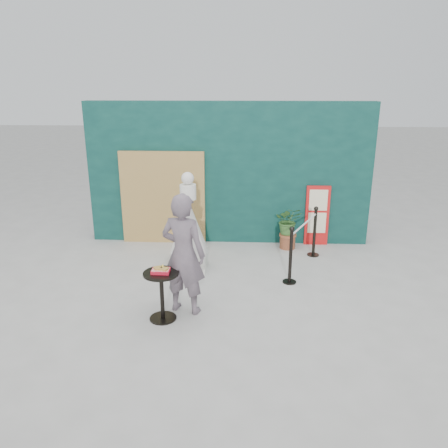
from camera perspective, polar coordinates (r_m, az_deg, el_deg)
ground at (r=6.92m, az=-0.52°, el=-11.01°), size 60.00×60.00×0.00m
back_wall at (r=9.38m, az=0.61°, el=6.59°), size 6.00×0.30×3.00m
bamboo_fence at (r=9.45m, az=-7.98°, el=3.39°), size 1.80×0.08×2.00m
woman at (r=6.50m, az=-5.32°, el=-3.95°), size 0.78×0.62×1.86m
menu_board at (r=9.51m, az=12.06°, el=1.07°), size 0.50×0.07×1.30m
statue at (r=8.08m, az=-4.60°, el=-0.85°), size 0.72×0.72×1.85m
cafe_table at (r=6.48m, az=-8.15°, el=-8.32°), size 0.52×0.52×0.75m
food_basket at (r=6.36m, az=-8.24°, el=-5.98°), size 0.26×0.19×0.11m
planter at (r=9.23m, az=8.39°, el=-0.04°), size 0.54×0.46×0.91m
stanchion_barrier at (r=8.28m, az=10.34°, el=-2.51°), size 0.84×1.54×1.03m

